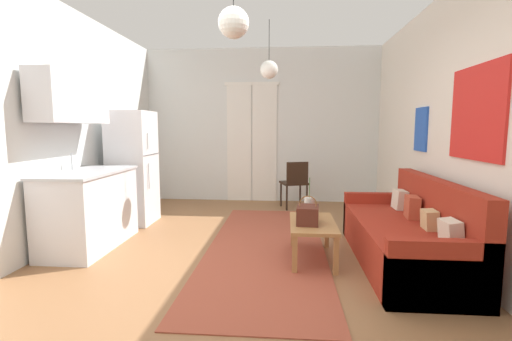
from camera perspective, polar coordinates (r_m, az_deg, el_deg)
name	(u,v)px	position (r m, az deg, el deg)	size (l,w,h in m)	color
ground_plane	(236,278)	(3.65, -3.17, -16.62)	(4.94, 7.63, 0.10)	#8E603D
wall_back	(261,126)	(6.89, 0.80, 6.99)	(4.54, 0.13, 2.87)	silver
wall_right	(488,124)	(3.75, 32.77, 6.25)	(0.12, 7.23, 2.87)	silver
wall_left	(9,124)	(4.27, -34.51, 6.07)	(0.12, 7.23, 2.87)	silver
area_rug	(266,247)	(4.33, 1.63, -11.99)	(1.33, 3.68, 0.01)	#9E4733
couch	(409,237)	(4.08, 23.05, -9.67)	(0.83, 2.07, 0.88)	maroon
coffee_table	(313,227)	(3.91, 8.94, -8.85)	(0.47, 0.87, 0.41)	#A87542
bamboo_vase	(309,207)	(4.05, 8.41, -5.78)	(0.11, 0.11, 0.45)	beige
handbag	(308,215)	(3.79, 8.18, -6.92)	(0.25, 0.30, 0.30)	#512319
refrigerator	(133,168)	(5.55, -18.88, 0.42)	(0.59, 0.62, 1.64)	white
kitchen_counter	(85,185)	(4.63, -25.36, -2.08)	(0.65, 1.29, 2.01)	silver
accent_chair	(295,181)	(6.25, 6.19, -1.72)	(0.52, 0.51, 0.82)	black
pendant_lamp_near	(234,23)	(3.13, -3.57, 22.30)	(0.25, 0.25, 0.76)	black
pendant_lamp_far	(269,70)	(5.18, 2.07, 15.66)	(0.25, 0.25, 0.79)	black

